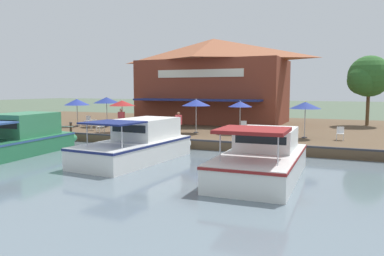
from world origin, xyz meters
name	(u,v)px	position (x,y,z in m)	size (l,w,h in m)	color
ground_plane	(159,148)	(0.00, 0.00, 0.00)	(220.00, 220.00, 0.00)	#4C5B47
quay_deck	(216,128)	(-11.00, 0.00, 0.30)	(22.00, 56.00, 0.60)	brown
quay_edge_fender	(160,138)	(-0.10, 0.00, 0.65)	(0.20, 50.40, 0.10)	#2D2D33
waterfront_restaurant	(213,80)	(-13.57, -1.27, 4.74)	(9.34, 14.42, 8.14)	brown
patio_umbrella_mid_patio_left	(77,102)	(-4.78, -10.74, 2.72)	(2.19, 2.19, 2.43)	#B7B7B7
patio_umbrella_back_row	(122,103)	(-2.27, -4.36, 2.79)	(1.97, 1.97, 2.44)	#B7B7B7
patio_umbrella_mid_patio_right	(240,104)	(-5.11, 3.94, 2.74)	(1.75, 1.75, 2.39)	#B7B7B7
patio_umbrella_by_entrance	(305,105)	(-4.27, 8.61, 2.77)	(2.04, 2.04, 2.44)	#B7B7B7
patio_umbrella_near_quay_edge	(107,100)	(-5.57, -8.16, 2.89)	(2.29, 2.29, 2.59)	#B7B7B7
patio_umbrella_far_corner	(196,103)	(-4.12, 0.87, 2.84)	(2.12, 2.12, 2.52)	#B7B7B7
cafe_chair_facing_river	(88,120)	(-5.79, -10.43, 1.08)	(0.51, 0.51, 0.85)	white
cafe_chair_far_corner_seat	(101,126)	(-1.66, -5.84, 1.08)	(0.59, 0.59, 0.85)	white
cafe_chair_back_row_seat	(340,133)	(-4.05, 10.82, 1.08)	(0.44, 0.44, 0.85)	white
cafe_chair_beside_entrance	(94,124)	(-2.55, -7.20, 1.08)	(0.59, 0.59, 0.85)	white
cafe_chair_under_first_umbrella	(166,128)	(-2.05, -0.57, 1.08)	(0.52, 0.52, 0.85)	white
cafe_chair_mid_patio	(244,126)	(-5.97, 3.99, 1.08)	(0.55, 0.55, 0.85)	white
person_at_quay_edge	(121,118)	(-1.67, -4.04, 1.76)	(0.51, 0.51, 1.82)	orange
person_mid_patio	(179,121)	(-1.79, 0.54, 1.65)	(0.47, 0.47, 1.68)	#337547
motorboat_distant_upstream	(20,139)	(5.40, -6.31, 0.91)	(9.75, 3.94, 2.33)	#287047
motorboat_far_downstream	(143,144)	(4.01, 1.19, 0.88)	(8.34, 3.53, 2.19)	white
motorboat_outer_channel	(265,157)	(5.09, 8.02, 0.84)	(8.17, 3.25, 2.25)	white
mooring_post	(71,128)	(-0.35, -7.59, 1.01)	(0.22, 0.22, 0.80)	#473323
tree_behind_restaurant	(367,77)	(-15.42, 12.56, 4.88)	(3.83, 3.65, 6.20)	brown
tree_downstream_bank	(201,76)	(-19.47, -5.00, 5.40)	(5.09, 4.85, 7.35)	brown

